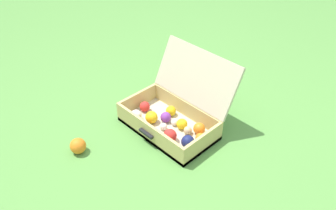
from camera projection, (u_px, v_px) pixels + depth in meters
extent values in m
plane|color=#569342|center=(173.00, 140.00, 2.13)|extent=(16.00, 16.00, 0.00)
cube|color=beige|center=(168.00, 128.00, 2.21)|extent=(0.59, 0.34, 0.03)
cube|color=tan|center=(138.00, 101.00, 2.34)|extent=(0.02, 0.34, 0.14)
cube|color=tan|center=(203.00, 144.00, 2.01)|extent=(0.02, 0.34, 0.14)
cube|color=tan|center=(149.00, 133.00, 2.08)|extent=(0.56, 0.02, 0.14)
cube|color=tan|center=(186.00, 110.00, 2.26)|extent=(0.56, 0.02, 0.14)
cube|color=beige|center=(196.00, 76.00, 2.18)|extent=(0.59, 0.17, 0.31)
cube|color=black|center=(146.00, 134.00, 2.07)|extent=(0.11, 0.02, 0.02)
sphere|color=yellow|center=(182.00, 124.00, 2.16)|extent=(0.07, 0.07, 0.07)
sphere|color=white|center=(136.00, 115.00, 2.22)|extent=(0.07, 0.07, 0.07)
sphere|color=white|center=(163.00, 127.00, 2.16)|extent=(0.05, 0.05, 0.05)
sphere|color=navy|center=(188.00, 141.00, 2.03)|extent=(0.08, 0.08, 0.08)
sphere|color=orange|center=(199.00, 129.00, 2.12)|extent=(0.07, 0.07, 0.07)
sphere|color=white|center=(175.00, 122.00, 2.19)|extent=(0.05, 0.05, 0.05)
sphere|color=yellow|center=(151.00, 117.00, 2.20)|extent=(0.08, 0.08, 0.08)
sphere|color=orange|center=(200.00, 138.00, 2.06)|extent=(0.06, 0.06, 0.06)
sphere|color=red|center=(145.00, 107.00, 2.30)|extent=(0.07, 0.07, 0.07)
sphere|color=purple|center=(166.00, 117.00, 2.22)|extent=(0.07, 0.07, 0.07)
sphere|color=yellow|center=(171.00, 111.00, 2.27)|extent=(0.07, 0.07, 0.07)
sphere|color=red|center=(170.00, 136.00, 2.06)|extent=(0.08, 0.08, 0.08)
sphere|color=#D1B784|center=(188.00, 130.00, 2.13)|extent=(0.05, 0.05, 0.05)
sphere|color=red|center=(146.00, 126.00, 2.15)|extent=(0.05, 0.05, 0.05)
sphere|color=orange|center=(78.00, 146.00, 2.02)|extent=(0.09, 0.09, 0.09)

